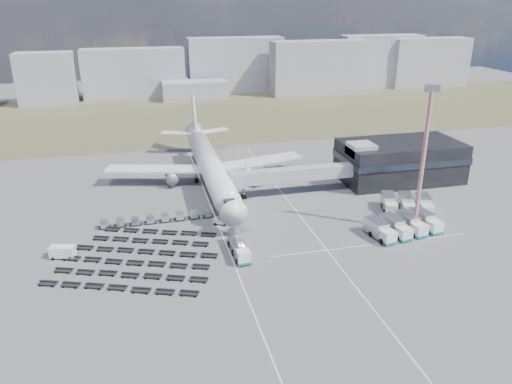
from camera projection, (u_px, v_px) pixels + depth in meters
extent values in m
plane|color=#565659|center=(235.00, 240.00, 97.36)|extent=(420.00, 420.00, 0.00)
cube|color=brown|center=(180.00, 116.00, 196.72)|extent=(420.00, 90.00, 0.01)
cube|color=silver|center=(221.00, 230.00, 101.43)|extent=(0.25, 110.00, 0.01)
cube|color=silver|center=(305.00, 222.00, 105.38)|extent=(0.25, 110.00, 0.01)
cube|color=silver|center=(371.00, 245.00, 95.61)|extent=(40.00, 0.25, 0.01)
cube|color=black|center=(400.00, 161.00, 127.72)|extent=(30.00, 16.00, 10.00)
cube|color=#262D38|center=(400.00, 157.00, 127.28)|extent=(30.40, 16.40, 1.60)
cube|color=#939399|center=(361.00, 150.00, 121.62)|extent=(6.00, 6.00, 3.00)
cube|color=#939399|center=(293.00, 174.00, 117.96)|extent=(29.80, 3.00, 3.00)
cube|color=#939399|center=(238.00, 180.00, 114.57)|extent=(4.00, 3.60, 3.40)
cylinder|color=slate|center=(244.00, 189.00, 116.29)|extent=(0.70, 0.70, 5.10)
cylinder|color=black|center=(244.00, 197.00, 117.07)|extent=(1.40, 0.90, 1.40)
cylinder|color=white|center=(211.00, 167.00, 122.50)|extent=(5.60, 48.00, 5.60)
cone|color=white|center=(231.00, 209.00, 98.56)|extent=(5.60, 5.00, 5.60)
cone|color=white|center=(196.00, 135.00, 147.50)|extent=(5.60, 8.00, 5.60)
cube|color=black|center=(229.00, 201.00, 100.08)|extent=(2.20, 2.00, 0.80)
cube|color=white|center=(156.00, 169.00, 124.61)|extent=(25.59, 11.38, 0.50)
cube|color=white|center=(257.00, 161.00, 130.31)|extent=(25.59, 11.38, 0.50)
cylinder|color=slate|center=(171.00, 177.00, 124.20)|extent=(3.00, 5.00, 3.00)
cylinder|color=slate|center=(246.00, 171.00, 128.36)|extent=(3.00, 5.00, 3.00)
cube|color=white|center=(177.00, 133.00, 147.95)|extent=(9.49, 5.63, 0.35)
cube|color=white|center=(213.00, 131.00, 150.37)|extent=(9.49, 5.63, 0.35)
cube|color=white|center=(194.00, 114.00, 148.11)|extent=(0.50, 9.06, 11.45)
cylinder|color=slate|center=(227.00, 216.00, 105.03)|extent=(0.50, 0.50, 2.50)
cylinder|color=slate|center=(196.00, 178.00, 126.91)|extent=(0.60, 0.60, 2.50)
cylinder|color=slate|center=(221.00, 176.00, 128.31)|extent=(0.60, 0.60, 2.50)
cylinder|color=black|center=(227.00, 219.00, 105.30)|extent=(0.50, 1.20, 1.20)
cube|color=#9496A1|center=(46.00, 79.00, 214.35)|extent=(23.68, 12.00, 22.04)
cube|color=#9496A1|center=(134.00, 73.00, 229.77)|extent=(46.02, 12.00, 22.06)
cube|color=#9496A1|center=(195.00, 90.00, 226.95)|extent=(29.18, 12.00, 8.26)
cube|color=#9496A1|center=(236.00, 65.00, 242.25)|extent=(45.85, 12.00, 25.77)
cube|color=#9496A1|center=(318.00, 68.00, 236.73)|extent=(45.44, 12.00, 24.80)
cube|color=#9496A1|center=(379.00, 61.00, 254.29)|extent=(41.49, 12.00, 25.90)
cube|color=#9496A1|center=(428.00, 62.00, 257.79)|extent=(41.42, 12.00, 24.26)
cube|color=white|center=(243.00, 257.00, 88.39)|extent=(2.44, 2.44, 2.28)
cube|color=#12646A|center=(243.00, 261.00, 88.72)|extent=(2.54, 2.54, 0.50)
cylinder|color=silver|center=(237.00, 242.00, 92.57)|extent=(2.68, 7.49, 2.48)
cube|color=slate|center=(237.00, 248.00, 92.99)|extent=(2.59, 7.49, 0.35)
cylinder|color=black|center=(239.00, 253.00, 91.75)|extent=(2.60, 1.16, 1.09)
cube|color=white|center=(221.00, 221.00, 104.01)|extent=(3.41, 2.75, 1.38)
cube|color=white|center=(63.00, 252.00, 90.56)|extent=(4.72, 2.96, 2.33)
cube|color=white|center=(252.00, 178.00, 125.95)|extent=(4.47, 6.33, 2.75)
cube|color=#12646A|center=(252.00, 182.00, 126.36)|extent=(4.60, 6.46, 0.44)
cube|color=white|center=(388.00, 237.00, 95.55)|extent=(2.92, 2.83, 2.45)
cube|color=#12646A|center=(388.00, 241.00, 95.90)|extent=(3.05, 2.96, 0.50)
cube|color=silver|center=(376.00, 227.00, 98.72)|extent=(3.46, 5.48, 2.89)
cube|color=white|center=(404.00, 234.00, 96.93)|extent=(2.92, 2.83, 2.45)
cube|color=#12646A|center=(404.00, 238.00, 97.28)|extent=(3.05, 2.96, 0.50)
cube|color=silver|center=(392.00, 224.00, 100.10)|extent=(3.46, 5.48, 2.89)
cube|color=white|center=(420.00, 230.00, 98.30)|extent=(2.92, 2.83, 2.45)
cube|color=#12646A|center=(419.00, 234.00, 98.65)|extent=(3.05, 2.96, 0.50)
cube|color=silver|center=(407.00, 220.00, 101.47)|extent=(3.46, 5.48, 2.89)
cube|color=white|center=(435.00, 227.00, 99.67)|extent=(2.92, 2.83, 2.45)
cube|color=#12646A|center=(434.00, 231.00, 100.02)|extent=(3.05, 2.96, 0.50)
cube|color=silver|center=(422.00, 217.00, 102.84)|extent=(3.46, 5.48, 2.89)
cube|color=white|center=(391.00, 209.00, 107.93)|extent=(3.22, 3.15, 2.45)
cube|color=#12646A|center=(390.00, 213.00, 108.28)|extent=(3.36, 3.29, 0.50)
cube|color=silver|center=(388.00, 200.00, 111.38)|extent=(4.20, 5.72, 2.90)
cube|color=white|center=(409.00, 210.00, 107.61)|extent=(3.22, 3.15, 2.45)
cube|color=#12646A|center=(408.00, 214.00, 107.96)|extent=(3.36, 3.29, 0.50)
cube|color=silver|center=(406.00, 201.00, 111.06)|extent=(4.20, 5.72, 2.90)
cube|color=white|center=(427.00, 210.00, 107.28)|extent=(3.22, 3.15, 2.45)
cube|color=#12646A|center=(426.00, 214.00, 107.63)|extent=(3.36, 3.29, 0.50)
cube|color=silver|center=(423.00, 202.00, 110.73)|extent=(4.20, 5.72, 2.90)
cube|color=black|center=(105.00, 227.00, 102.18)|extent=(2.53, 1.60, 0.17)
cube|color=silver|center=(104.00, 224.00, 101.88)|extent=(1.58, 1.58, 1.44)
cube|color=black|center=(120.00, 226.00, 102.93)|extent=(2.53, 1.60, 0.17)
cube|color=silver|center=(120.00, 222.00, 102.63)|extent=(1.58, 1.58, 1.44)
cube|color=black|center=(135.00, 224.00, 103.69)|extent=(2.53, 1.60, 0.17)
cube|color=silver|center=(135.00, 220.00, 103.39)|extent=(1.58, 1.58, 1.44)
cube|color=black|center=(150.00, 222.00, 104.44)|extent=(2.53, 1.60, 0.17)
cube|color=silver|center=(150.00, 219.00, 104.14)|extent=(1.58, 1.58, 1.44)
cube|color=black|center=(165.00, 221.00, 105.19)|extent=(2.53, 1.60, 0.17)
cube|color=silver|center=(165.00, 217.00, 104.89)|extent=(1.58, 1.58, 1.44)
cube|color=black|center=(180.00, 219.00, 105.94)|extent=(2.53, 1.60, 0.17)
cube|color=silver|center=(180.00, 216.00, 105.64)|extent=(1.58, 1.58, 1.44)
cube|color=black|center=(194.00, 217.00, 106.70)|extent=(2.53, 1.60, 0.17)
cube|color=silver|center=(194.00, 214.00, 106.39)|extent=(1.58, 1.58, 1.44)
cube|color=black|center=(208.00, 216.00, 107.45)|extent=(2.53, 1.60, 0.17)
cube|color=silver|center=(208.00, 212.00, 107.15)|extent=(1.58, 1.58, 1.44)
cube|color=black|center=(118.00, 287.00, 81.11)|extent=(26.64, 11.31, 0.72)
cube|color=black|center=(127.00, 274.00, 84.97)|extent=(26.64, 11.31, 0.72)
cube|color=black|center=(135.00, 262.00, 88.83)|extent=(26.64, 11.31, 0.72)
cube|color=black|center=(143.00, 251.00, 92.70)|extent=(26.64, 11.31, 0.72)
cube|color=black|center=(150.00, 240.00, 96.56)|extent=(22.91, 9.89, 0.72)
cube|color=black|center=(157.00, 231.00, 100.43)|extent=(22.91, 9.89, 0.72)
cylinder|color=#A81B1B|center=(423.00, 164.00, 96.33)|extent=(0.80, 0.80, 28.42)
cube|color=slate|center=(432.00, 88.00, 90.97)|extent=(2.80, 1.59, 1.36)
cube|color=#565659|center=(414.00, 229.00, 101.51)|extent=(2.27, 2.27, 0.34)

